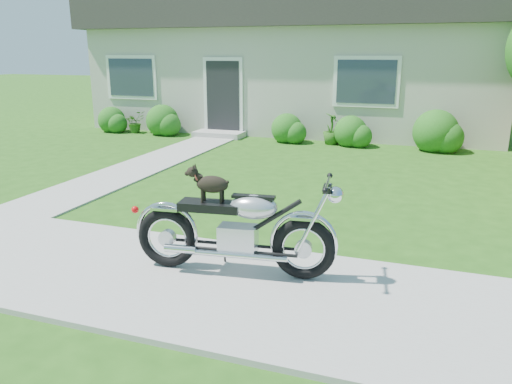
% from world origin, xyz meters
% --- Properties ---
extents(ground, '(80.00, 80.00, 0.00)m').
position_xyz_m(ground, '(0.00, 0.00, 0.00)').
color(ground, '#235114').
rests_on(ground, ground).
extents(sidewalk, '(24.00, 2.20, 0.04)m').
position_xyz_m(sidewalk, '(0.00, 0.00, 0.02)').
color(sidewalk, '#9E9B93').
rests_on(sidewalk, ground).
extents(walkway, '(1.20, 8.00, 0.03)m').
position_xyz_m(walkway, '(-1.50, 5.00, 0.01)').
color(walkway, '#9E9B93').
rests_on(walkway, ground).
extents(house, '(12.60, 7.03, 4.50)m').
position_xyz_m(house, '(-0.00, 11.99, 2.16)').
color(house, beige).
rests_on(house, ground).
extents(shrub_row, '(10.23, 1.09, 1.09)m').
position_xyz_m(shrub_row, '(0.46, 8.50, 0.40)').
color(shrub_row, '#235F19').
rests_on(shrub_row, ground).
extents(potted_plant_left, '(0.68, 0.72, 0.64)m').
position_xyz_m(potted_plant_left, '(-4.20, 8.55, 0.32)').
color(potted_plant_left, '#275616').
rests_on(potted_plant_left, ground).
extents(potted_plant_right, '(0.56, 0.56, 0.82)m').
position_xyz_m(potted_plant_right, '(1.75, 8.55, 0.41)').
color(potted_plant_right, '#2A5C19').
rests_on(potted_plant_right, ground).
extents(motorcycle_with_dog, '(2.22, 0.64, 1.15)m').
position_xyz_m(motorcycle_with_dog, '(2.34, 0.28, 0.55)').
color(motorcycle_with_dog, black).
rests_on(motorcycle_with_dog, sidewalk).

